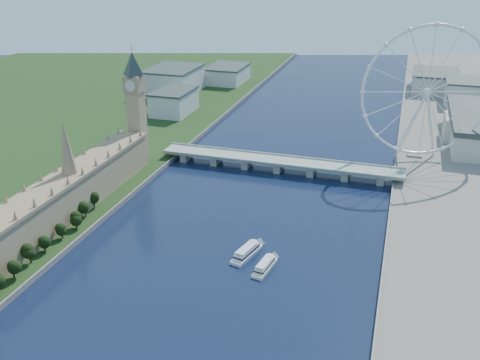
% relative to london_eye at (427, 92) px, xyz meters
% --- Properties ---
extents(tree_row, '(8.18, 216.18, 21.63)m').
position_rel_london_eye_xyz_m(tree_row, '(-232.98, -281.08, -57.79)').
color(tree_row, black).
rests_on(tree_row, ground).
extents(parliament_range, '(24.00, 200.00, 70.00)m').
position_rel_london_eye_xyz_m(parliament_range, '(-247.98, -185.08, -49.04)').
color(parliament_range, tan).
rests_on(parliament_range, ground).
extents(big_ben, '(20.02, 20.02, 110.00)m').
position_rel_london_eye_xyz_m(big_ben, '(-247.98, -77.08, -0.95)').
color(big_ben, tan).
rests_on(big_ben, ground).
extents(westminster_bridge, '(220.00, 22.00, 9.50)m').
position_rel_london_eye_xyz_m(westminster_bridge, '(-119.98, -55.08, -60.89)').
color(westminster_bridge, gray).
rests_on(westminster_bridge, ground).
extents(london_eye, '(113.60, 39.12, 124.30)m').
position_rel_london_eye_xyz_m(london_eye, '(0.00, 0.00, 0.00)').
color(london_eye, silver).
rests_on(london_eye, ground).
extents(county_hall, '(54.00, 144.00, 35.00)m').
position_rel_london_eye_xyz_m(county_hall, '(55.02, 74.92, -67.52)').
color(county_hall, beige).
rests_on(county_hall, ground).
extents(city_skyline, '(505.00, 280.00, 32.00)m').
position_rel_london_eye_xyz_m(city_skyline, '(-80.75, 205.00, -50.56)').
color(city_skyline, beige).
rests_on(city_skyline, ground).
extents(tour_boat_near, '(16.06, 33.21, 7.13)m').
position_rel_london_eye_xyz_m(tour_boat_near, '(-105.74, -204.82, -67.52)').
color(tour_boat_near, silver).
rests_on(tour_boat_near, ground).
extents(tour_boat_far, '(11.75, 29.54, 6.34)m').
position_rel_london_eye_xyz_m(tour_boat_far, '(-90.40, -216.51, -67.52)').
color(tour_boat_far, beige).
rests_on(tour_boat_far, ground).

